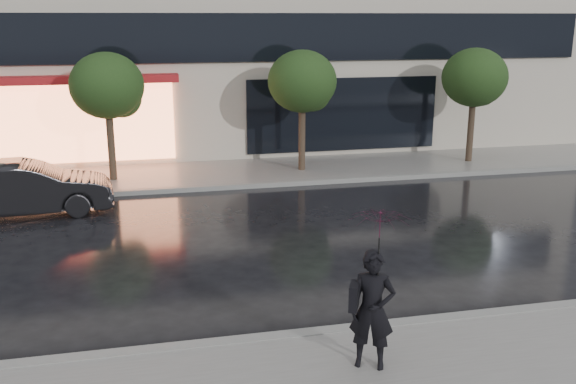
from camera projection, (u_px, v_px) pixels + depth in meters
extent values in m
plane|color=black|center=(272.00, 314.00, 11.10)|extent=(120.00, 120.00, 0.00)
cube|color=slate|center=(210.00, 174.00, 20.73)|extent=(60.00, 3.50, 0.12)
cube|color=gray|center=(284.00, 338.00, 10.14)|extent=(60.00, 0.25, 0.14)
cube|color=gray|center=(216.00, 187.00, 19.08)|extent=(60.00, 0.25, 0.14)
cube|color=black|center=(200.00, 38.00, 21.20)|extent=(28.00, 0.12, 1.60)
cube|color=#FF8C59|center=(81.00, 123.00, 21.04)|extent=(6.00, 0.10, 2.60)
cube|color=#A3191D|center=(76.00, 80.00, 20.35)|extent=(6.40, 0.70, 0.25)
cube|color=black|center=(343.00, 114.00, 22.97)|extent=(7.00, 0.10, 2.60)
cylinder|color=#33261C|center=(111.00, 148.00, 19.58)|extent=(0.22, 0.22, 2.20)
ellipsoid|color=black|center=(107.00, 86.00, 19.08)|extent=(2.20, 2.20, 1.98)
sphere|color=black|center=(122.00, 98.00, 19.46)|extent=(1.20, 1.20, 1.20)
cylinder|color=#33261C|center=(302.00, 140.00, 20.85)|extent=(0.22, 0.22, 2.20)
ellipsoid|color=black|center=(302.00, 81.00, 20.35)|extent=(2.20, 2.20, 1.98)
sphere|color=black|center=(313.00, 93.00, 20.73)|extent=(1.20, 1.20, 1.20)
cylinder|color=#33261C|center=(470.00, 133.00, 22.12)|extent=(0.22, 0.22, 2.20)
ellipsoid|color=black|center=(475.00, 77.00, 21.62)|extent=(2.20, 2.20, 1.98)
sphere|color=black|center=(481.00, 88.00, 22.00)|extent=(1.20, 1.20, 1.20)
imported|color=black|center=(27.00, 189.00, 16.51)|extent=(4.36, 1.82, 1.40)
imported|color=black|center=(372.00, 310.00, 9.01)|extent=(0.75, 0.65, 1.75)
imported|color=#380A1E|center=(379.00, 237.00, 8.72)|extent=(1.13, 1.14, 0.78)
cylinder|color=black|center=(378.00, 268.00, 8.83)|extent=(0.02, 0.02, 0.87)
cube|color=black|center=(354.00, 296.00, 8.96)|extent=(0.24, 0.35, 0.37)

